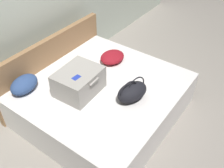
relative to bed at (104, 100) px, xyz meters
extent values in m
plane|color=gray|center=(0.00, -0.40, -0.25)|extent=(12.00, 12.00, 0.00)
cube|color=#B7C1B2|center=(0.00, 1.25, 1.05)|extent=(8.00, 0.10, 2.60)
cube|color=silver|center=(0.00, 0.00, 0.00)|extent=(1.99, 1.85, 0.50)
cube|color=olive|center=(0.00, 0.96, 0.19)|extent=(2.03, 0.08, 0.89)
cube|color=gray|center=(-0.26, 0.18, 0.38)|extent=(0.59, 0.49, 0.26)
cube|color=#28282D|center=(-0.26, 0.18, 0.42)|extent=(0.52, 0.43, 0.18)
cube|color=#1E33A5|center=(-0.36, 0.12, 0.54)|extent=(0.11, 0.08, 0.06)
cube|color=#1E33A5|center=(-0.18, 0.24, 0.54)|extent=(0.12, 0.12, 0.06)
cube|color=gray|center=(-0.26, 0.18, 0.54)|extent=(0.59, 0.49, 0.05)
cube|color=gray|center=(-0.25, -0.06, 0.51)|extent=(0.17, 0.03, 0.02)
ellipsoid|color=black|center=(0.01, -0.44, 0.36)|extent=(0.47, 0.36, 0.22)
torus|color=black|center=(-0.05, -0.42, 0.42)|extent=(0.26, 0.08, 0.26)
torus|color=black|center=(0.07, -0.45, 0.42)|extent=(0.26, 0.08, 0.26)
ellipsoid|color=maroon|center=(0.53, 0.24, 0.32)|extent=(0.41, 0.35, 0.14)
ellipsoid|color=navy|center=(-0.66, 0.76, 0.35)|extent=(0.42, 0.32, 0.20)
camera|label=1|loc=(-2.05, -1.63, 2.46)|focal=41.58mm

